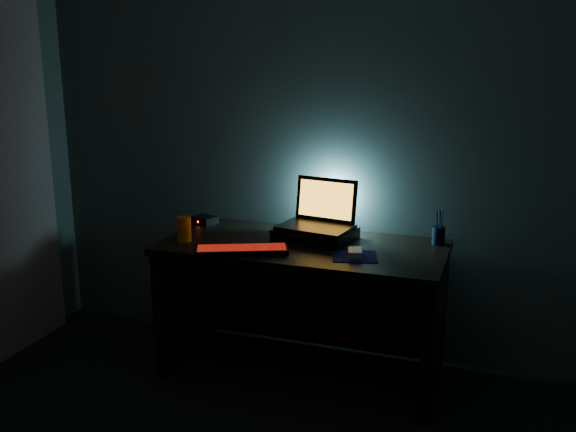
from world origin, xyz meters
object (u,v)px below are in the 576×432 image
Objects in this scene: pen_cup at (438,235)px; laptop at (320,216)px; router at (205,220)px; juice_glass at (184,229)px; keyboard at (242,250)px; mouse at (355,253)px.

laptop is at bearing -173.04° from pen_cup.
router is (-0.73, 0.05, -0.10)m from laptop.
laptop reaches higher than juice_glass.
pen_cup is (0.93, 0.48, 0.03)m from keyboard.
laptop reaches higher than mouse.
mouse is 1.05m from router.
laptop is 3.15× the size of juice_glass.
juice_glass is (-0.93, -0.03, 0.05)m from mouse.
pen_cup is 0.72× the size of juice_glass.
juice_glass is 0.82× the size of router.
keyboard is 3.68× the size of juice_glass.
router is (-0.06, 0.36, -0.04)m from juice_glass.
juice_glass is at bearing 167.00° from mouse.
keyboard is at bearing -152.69° from pen_cup.
pen_cup is at bearing 4.06° from keyboard.
keyboard is 3.03× the size of router.
laptop is 0.51m from keyboard.
router reaches higher than mouse.
mouse is 0.51m from pen_cup.
pen_cup reaches higher than keyboard.
keyboard is 0.57m from mouse.
mouse is at bearing 1.88° from juice_glass.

